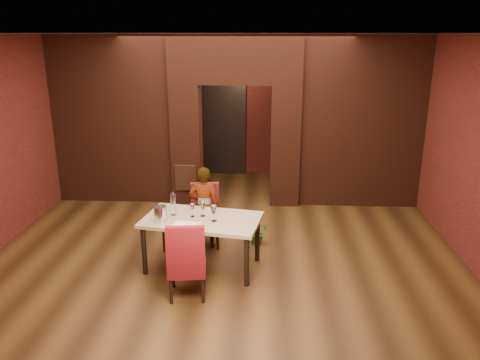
% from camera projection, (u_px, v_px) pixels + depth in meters
% --- Properties ---
extents(floor, '(8.00, 8.00, 0.00)m').
position_uv_depth(floor, '(228.00, 243.00, 7.45)').
color(floor, '#482C12').
rests_on(floor, ground).
extents(ceiling, '(7.00, 8.00, 0.04)m').
position_uv_depth(ceiling, '(226.00, 33.00, 6.49)').
color(ceiling, silver).
rests_on(ceiling, ground).
extents(wall_back, '(7.00, 0.04, 3.20)m').
position_uv_depth(wall_back, '(241.00, 106.00, 10.78)').
color(wall_back, maroon).
rests_on(wall_back, ground).
extents(wall_front, '(7.00, 0.04, 3.20)m').
position_uv_depth(wall_front, '(178.00, 281.00, 3.16)').
color(wall_front, maroon).
rests_on(wall_front, ground).
extents(wall_left, '(0.04, 8.00, 3.20)m').
position_uv_depth(wall_left, '(0.00, 142.00, 7.16)').
color(wall_left, maroon).
rests_on(wall_left, ground).
extents(wall_right, '(0.04, 8.00, 3.20)m').
position_uv_depth(wall_right, '(467.00, 149.00, 6.79)').
color(wall_right, maroon).
rests_on(wall_right, ground).
extents(pillar_left, '(0.55, 0.55, 2.30)m').
position_uv_depth(pillar_left, '(187.00, 144.00, 9.06)').
color(pillar_left, maroon).
rests_on(pillar_left, ground).
extents(pillar_right, '(0.55, 0.55, 2.30)m').
position_uv_depth(pillar_right, '(285.00, 145.00, 8.96)').
color(pillar_right, maroon).
rests_on(pillar_right, ground).
extents(lintel, '(2.45, 0.55, 0.90)m').
position_uv_depth(lintel, '(235.00, 59.00, 8.53)').
color(lintel, maroon).
rests_on(lintel, ground).
extents(wing_wall_left, '(2.28, 0.35, 3.20)m').
position_uv_depth(wing_wall_left, '(113.00, 120.00, 9.00)').
color(wing_wall_left, maroon).
rests_on(wing_wall_left, ground).
extents(wing_wall_right, '(2.28, 0.35, 3.20)m').
position_uv_depth(wing_wall_right, '(361.00, 123.00, 8.75)').
color(wing_wall_right, maroon).
rests_on(wing_wall_right, ground).
extents(vent_panel, '(0.40, 0.03, 0.50)m').
position_uv_depth(vent_panel, '(185.00, 178.00, 8.96)').
color(vent_panel, brown).
rests_on(vent_panel, ground).
extents(rear_door, '(0.90, 0.08, 2.10)m').
position_uv_depth(rear_door, '(224.00, 130.00, 10.91)').
color(rear_door, black).
rests_on(rear_door, ground).
extents(rear_door_frame, '(1.02, 0.04, 2.22)m').
position_uv_depth(rear_door_frame, '(224.00, 130.00, 10.87)').
color(rear_door_frame, black).
rests_on(rear_door_frame, ground).
extents(dining_table, '(1.73, 1.16, 0.75)m').
position_uv_depth(dining_table, '(202.00, 243.00, 6.59)').
color(dining_table, tan).
rests_on(dining_table, ground).
extents(chair_far, '(0.49, 0.49, 0.97)m').
position_uv_depth(chair_far, '(205.00, 216.00, 7.27)').
color(chair_far, maroon).
rests_on(chair_far, ground).
extents(chair_near, '(0.52, 0.52, 1.03)m').
position_uv_depth(chair_near, '(187.00, 258.00, 5.84)').
color(chair_near, maroon).
rests_on(chair_near, ground).
extents(person_seated, '(0.49, 0.34, 1.29)m').
position_uv_depth(person_seated, '(204.00, 207.00, 7.17)').
color(person_seated, white).
rests_on(person_seated, ground).
extents(wine_glass_a, '(0.07, 0.07, 0.18)m').
position_uv_depth(wine_glass_a, '(192.00, 210.00, 6.51)').
color(wine_glass_a, white).
rests_on(wine_glass_a, dining_table).
extents(wine_glass_b, '(0.09, 0.09, 0.21)m').
position_uv_depth(wine_glass_b, '(203.00, 209.00, 6.52)').
color(wine_glass_b, white).
rests_on(wine_glass_b, dining_table).
extents(wine_glass_c, '(0.09, 0.09, 0.22)m').
position_uv_depth(wine_glass_c, '(214.00, 213.00, 6.34)').
color(wine_glass_c, silver).
rests_on(wine_glass_c, dining_table).
extents(tasting_sheet, '(0.37, 0.30, 0.00)m').
position_uv_depth(tasting_sheet, '(186.00, 225.00, 6.25)').
color(tasting_sheet, silver).
rests_on(tasting_sheet, dining_table).
extents(wine_bucket, '(0.17, 0.17, 0.21)m').
position_uv_depth(wine_bucket, '(161.00, 214.00, 6.35)').
color(wine_bucket, '#B9B9BF').
rests_on(wine_bucket, dining_table).
extents(water_bottle, '(0.08, 0.08, 0.33)m').
position_uv_depth(water_bottle, '(173.00, 204.00, 6.55)').
color(water_bottle, white).
rests_on(water_bottle, dining_table).
extents(potted_plant, '(0.44, 0.43, 0.37)m').
position_uv_depth(potted_plant, '(257.00, 232.00, 7.42)').
color(potted_plant, '#2C661F').
rests_on(potted_plant, ground).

